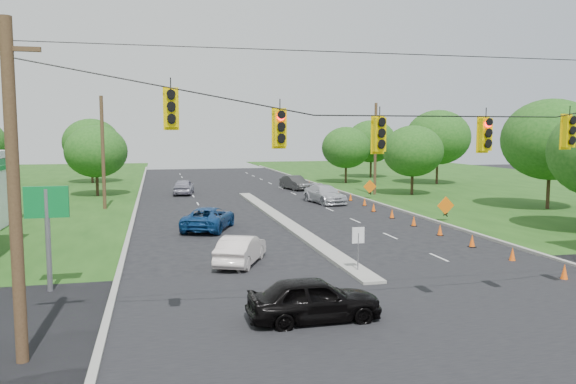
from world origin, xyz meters
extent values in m
plane|color=black|center=(0.00, 0.00, 0.00)|extent=(160.00, 160.00, 0.00)
cube|color=black|center=(0.00, 0.00, 0.00)|extent=(160.00, 14.00, 0.02)
cube|color=gray|center=(-10.10, 30.00, 0.00)|extent=(0.25, 110.00, 0.16)
cube|color=gray|center=(10.10, 30.00, 0.00)|extent=(0.25, 110.00, 0.16)
cube|color=gray|center=(0.00, 21.00, 0.00)|extent=(1.00, 34.00, 0.18)
cylinder|color=gray|center=(0.00, 6.00, 0.90)|extent=(0.06, 0.06, 1.80)
cube|color=white|center=(0.00, 6.00, 1.70)|extent=(0.55, 0.04, 0.70)
cylinder|color=#422D1C|center=(-12.00, -1.00, 4.50)|extent=(0.32, 0.32, 9.00)
cube|color=#422D1C|center=(-12.00, -1.00, 8.20)|extent=(1.60, 0.12, 0.12)
cylinder|color=black|center=(0.00, -1.00, 7.00)|extent=(24.00, 0.04, 0.04)
cube|color=#FFD900|center=(-8.00, -1.00, 6.75)|extent=(0.34, 0.24, 1.00)
cube|color=#FFD900|center=(-5.00, -1.00, 6.22)|extent=(0.34, 0.24, 1.00)
cube|color=#FFD900|center=(-2.00, -1.00, 6.05)|extent=(0.34, 0.24, 1.00)
cube|color=#FFD900|center=(1.50, -1.00, 6.05)|extent=(0.34, 0.24, 1.00)
cube|color=#FFD900|center=(4.50, -1.00, 6.14)|extent=(0.34, 0.24, 1.00)
cylinder|color=#422D1C|center=(-12.50, 30.00, 4.50)|extent=(0.28, 0.28, 9.00)
cylinder|color=#422D1C|center=(12.50, 35.00, 4.50)|extent=(0.28, 0.28, 9.00)
cylinder|color=gray|center=(-12.50, 6.00, 2.00)|extent=(0.20, 0.20, 4.00)
cube|color=#07702B|center=(-12.50, 6.00, 3.50)|extent=(1.60, 0.15, 1.20)
cone|color=#F95A10|center=(7.97, 3.00, 0.35)|extent=(0.32, 0.32, 0.70)
cone|color=#F95A10|center=(7.97, 6.50, 0.35)|extent=(0.32, 0.32, 0.70)
cone|color=#F95A10|center=(7.97, 10.00, 0.35)|extent=(0.32, 0.32, 0.70)
cone|color=#F95A10|center=(7.97, 13.50, 0.35)|extent=(0.32, 0.32, 0.70)
cone|color=#F95A10|center=(7.97, 17.00, 0.35)|extent=(0.32, 0.32, 0.70)
cone|color=#F95A10|center=(7.97, 20.50, 0.35)|extent=(0.32, 0.32, 0.70)
cone|color=#F95A10|center=(7.97, 24.00, 0.35)|extent=(0.32, 0.32, 0.70)
cone|color=#F95A10|center=(8.57, 27.50, 0.35)|extent=(0.32, 0.32, 0.70)
cone|color=#F95A10|center=(8.57, 31.00, 0.35)|extent=(0.32, 0.32, 0.70)
cone|color=#F95A10|center=(8.57, 34.50, 0.35)|extent=(0.32, 0.32, 0.70)
cone|color=#F95A10|center=(8.57, 38.00, 0.35)|extent=(0.32, 0.32, 0.70)
cone|color=#F95A10|center=(8.57, 41.50, 0.35)|extent=(0.32, 0.32, 0.70)
cone|color=#F95A10|center=(8.57, 45.00, 0.35)|extent=(0.32, 0.32, 0.70)
cone|color=#F95A10|center=(8.57, 48.50, 0.35)|extent=(0.32, 0.32, 0.70)
cube|color=black|center=(10.80, 18.00, 0.55)|extent=(0.06, 0.58, 0.26)
cube|color=black|center=(10.80, 18.00, 0.55)|extent=(0.06, 0.58, 0.26)
cube|color=orange|center=(10.80, 18.00, 1.15)|extent=(1.27, 0.05, 1.27)
cube|color=black|center=(10.80, 32.00, 0.55)|extent=(0.06, 0.58, 0.26)
cube|color=black|center=(10.80, 32.00, 0.55)|extent=(0.06, 0.58, 0.26)
cube|color=orange|center=(10.80, 32.00, 1.15)|extent=(1.27, 0.05, 1.27)
cylinder|color=black|center=(-14.00, 40.00, 1.26)|extent=(0.28, 0.28, 2.52)
ellipsoid|color=#194C14|center=(-14.00, 40.00, 4.34)|extent=(5.88, 5.88, 5.04)
cylinder|color=black|center=(-16.00, 55.00, 1.44)|extent=(0.28, 0.28, 2.88)
ellipsoid|color=#194C14|center=(-16.00, 55.00, 4.96)|extent=(6.72, 6.72, 5.76)
cylinder|color=black|center=(22.00, 22.00, 1.62)|extent=(0.28, 0.28, 3.24)
ellipsoid|color=#194C14|center=(22.00, 22.00, 5.58)|extent=(7.56, 7.56, 6.48)
cylinder|color=black|center=(16.00, 34.00, 1.26)|extent=(0.28, 0.28, 2.52)
ellipsoid|color=#194C14|center=(16.00, 34.00, 4.34)|extent=(5.88, 5.88, 5.04)
cylinder|color=black|center=(24.00, 44.00, 1.62)|extent=(0.28, 0.28, 3.24)
ellipsoid|color=#194C14|center=(24.00, 44.00, 5.58)|extent=(7.56, 7.56, 6.48)
cylinder|color=black|center=(20.00, 55.00, 1.44)|extent=(0.28, 0.28, 2.88)
ellipsoid|color=#194C14|center=(20.00, 55.00, 4.96)|extent=(6.72, 6.72, 5.76)
cylinder|color=black|center=(14.00, 48.00, 1.26)|extent=(0.28, 0.28, 2.52)
ellipsoid|color=#194C14|center=(14.00, 48.00, 4.34)|extent=(5.88, 5.88, 5.04)
imported|color=black|center=(-3.55, 0.47, 0.74)|extent=(4.38, 1.82, 1.48)
imported|color=silver|center=(-4.68, 8.97, 0.69)|extent=(3.03, 4.42, 1.38)
imported|color=navy|center=(-5.27, 18.71, 0.74)|extent=(4.15, 5.83, 1.47)
imported|color=#B5B5BC|center=(5.83, 30.02, 0.78)|extent=(3.05, 5.68, 1.57)
imported|color=gray|center=(-5.82, 39.88, 0.78)|extent=(2.49, 4.81, 1.57)
imported|color=#2E2E2E|center=(6.09, 41.94, 0.76)|extent=(2.58, 4.83, 1.51)
camera|label=1|loc=(-8.43, -16.54, 6.10)|focal=35.00mm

